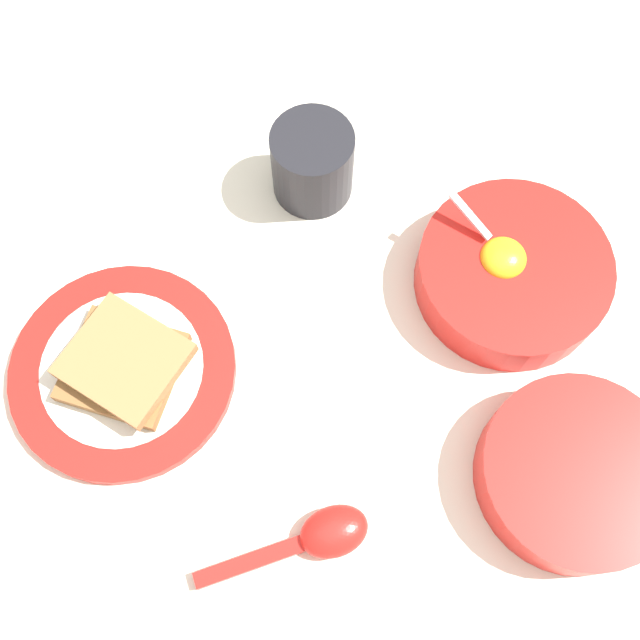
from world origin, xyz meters
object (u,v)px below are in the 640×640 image
Objects in this scene: toast_sandwich at (124,364)px; soup_spoon at (318,537)px; congee_bowl at (575,473)px; toast_plate at (123,370)px; drinking_cup at (312,162)px; egg_bowl at (512,272)px.

soup_spoon is at bearing 93.01° from toast_sandwich.
soup_spoon is (-0.01, 0.23, -0.02)m from toast_sandwich.
toast_sandwich is 0.40m from congee_bowl.
toast_plate is 1.41× the size of soup_spoon.
toast_sandwich is 0.23m from soup_spoon.
congee_bowl is (-0.20, 0.35, -0.00)m from toast_sandwich.
drinking_cup is (-0.25, -0.24, 0.03)m from soup_spoon.
egg_bowl reaches higher than toast_sandwich.
toast_sandwich is (0.31, -0.20, 0.00)m from egg_bowl.
congee_bowl is 0.37m from drinking_cup.
egg_bowl is 0.37m from toast_sandwich.
toast_sandwich is at bearing 129.72° from toast_plate.
egg_bowl is at bearing 147.49° from toast_plate.
toast_plate is 0.23m from soup_spoon.
soup_spoon is (-0.02, 0.23, 0.01)m from toast_plate.
soup_spoon is 0.90× the size of congee_bowl.
egg_bowl is at bearing 147.76° from toast_sandwich.
toast_sandwich is at bearing -32.24° from egg_bowl.
toast_sandwich is at bearing -86.99° from soup_spoon.
toast_sandwich reaches higher than toast_plate.
toast_plate is at bearing -50.28° from toast_sandwich.
toast_plate is at bearing -60.32° from congee_bowl.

